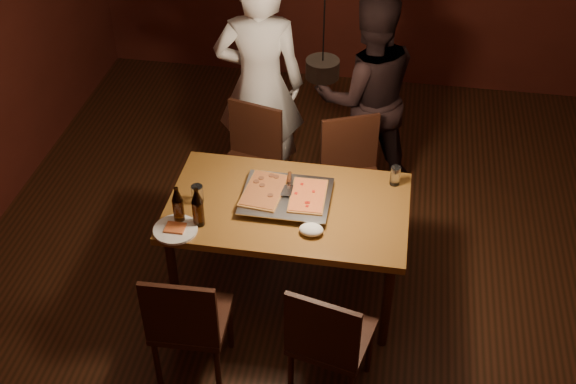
% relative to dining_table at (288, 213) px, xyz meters
% --- Properties ---
extents(room_shell, '(6.00, 6.00, 6.00)m').
position_rel_dining_table_xyz_m(room_shell, '(0.19, -0.05, 0.72)').
color(room_shell, '#3A1B0F').
rests_on(room_shell, ground).
extents(dining_table, '(1.50, 0.90, 0.75)m').
position_rel_dining_table_xyz_m(dining_table, '(0.00, 0.00, 0.00)').
color(dining_table, brown).
rests_on(dining_table, floor).
extents(chair_far_left, '(0.51, 0.51, 0.49)m').
position_rel_dining_table_xyz_m(chair_far_left, '(-0.42, 0.78, -0.14)').
color(chair_far_left, '#38190F').
rests_on(chair_far_left, floor).
extents(chair_far_right, '(0.55, 0.55, 0.49)m').
position_rel_dining_table_xyz_m(chair_far_right, '(0.35, 0.74, -0.14)').
color(chair_far_right, '#38190F').
rests_on(chair_far_right, floor).
extents(chair_near_left, '(0.44, 0.44, 0.49)m').
position_rel_dining_table_xyz_m(chair_near_left, '(-0.44, -0.83, -0.14)').
color(chair_near_left, '#38190F').
rests_on(chair_near_left, floor).
extents(chair_near_right, '(0.50, 0.50, 0.49)m').
position_rel_dining_table_xyz_m(chair_near_right, '(0.36, -0.82, -0.14)').
color(chair_near_right, '#38190F').
rests_on(chair_near_right, floor).
extents(pizza_tray, '(0.58, 0.48, 0.05)m').
position_rel_dining_table_xyz_m(pizza_tray, '(-0.02, 0.03, 0.10)').
color(pizza_tray, silver).
rests_on(pizza_tray, dining_table).
extents(pizza_meat, '(0.27, 0.40, 0.02)m').
position_rel_dining_table_xyz_m(pizza_meat, '(-0.16, 0.04, 0.13)').
color(pizza_meat, maroon).
rests_on(pizza_meat, pizza_tray).
extents(pizza_cheese, '(0.22, 0.35, 0.02)m').
position_rel_dining_table_xyz_m(pizza_cheese, '(0.12, 0.04, 0.13)').
color(pizza_cheese, gold).
rests_on(pizza_cheese, pizza_tray).
extents(spatula, '(0.12, 0.25, 0.04)m').
position_rel_dining_table_xyz_m(spatula, '(-0.01, 0.06, 0.14)').
color(spatula, silver).
rests_on(spatula, pizza_tray).
extents(beer_bottle_a, '(0.07, 0.07, 0.26)m').
position_rel_dining_table_xyz_m(beer_bottle_a, '(-0.62, -0.26, 0.20)').
color(beer_bottle_a, black).
rests_on(beer_bottle_a, dining_table).
extents(beer_bottle_b, '(0.07, 0.07, 0.27)m').
position_rel_dining_table_xyz_m(beer_bottle_b, '(-0.50, -0.27, 0.21)').
color(beer_bottle_b, black).
rests_on(beer_bottle_b, dining_table).
extents(water_glass_left, '(0.08, 0.08, 0.12)m').
position_rel_dining_table_xyz_m(water_glass_left, '(-0.56, -0.06, 0.13)').
color(water_glass_left, silver).
rests_on(water_glass_left, dining_table).
extents(water_glass_right, '(0.06, 0.06, 0.13)m').
position_rel_dining_table_xyz_m(water_glass_right, '(0.64, 0.32, 0.14)').
color(water_glass_right, silver).
rests_on(water_glass_right, dining_table).
extents(plate_slice, '(0.27, 0.27, 0.03)m').
position_rel_dining_table_xyz_m(plate_slice, '(-0.62, -0.35, 0.08)').
color(plate_slice, white).
rests_on(plate_slice, dining_table).
extents(napkin, '(0.15, 0.11, 0.06)m').
position_rel_dining_table_xyz_m(napkin, '(0.18, -0.24, 0.10)').
color(napkin, white).
rests_on(napkin, dining_table).
extents(diner_white, '(0.71, 0.52, 1.81)m').
position_rel_dining_table_xyz_m(diner_white, '(-0.40, 1.14, 0.23)').
color(diner_white, silver).
rests_on(diner_white, floor).
extents(diner_dark, '(0.94, 0.82, 1.63)m').
position_rel_dining_table_xyz_m(diner_dark, '(0.38, 1.27, 0.14)').
color(diner_dark, black).
rests_on(diner_dark, floor).
extents(pendant_lamp, '(0.18, 0.18, 1.10)m').
position_rel_dining_table_xyz_m(pendant_lamp, '(0.19, -0.05, 1.08)').
color(pendant_lamp, black).
rests_on(pendant_lamp, ceiling).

